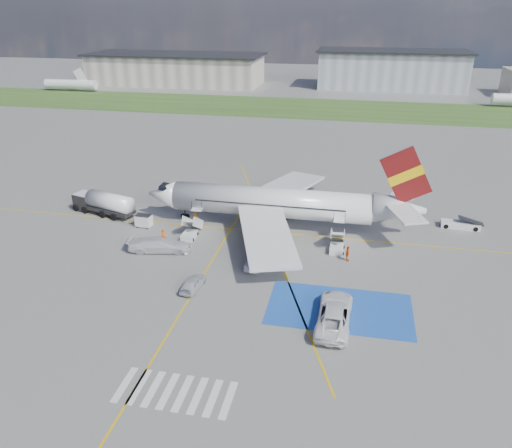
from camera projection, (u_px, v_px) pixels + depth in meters
The scene contains 22 objects.
ground at pixel (248, 278), 54.10m from camera, with size 400.00×400.00×0.00m, color #60605E.
grass_strip at pixel (321, 109), 139.00m from camera, with size 400.00×30.00×0.01m, color #2D4C1E.
taxiway_line_main at pixel (268, 232), 64.82m from camera, with size 120.00×0.20×0.01m, color gold.
taxiway_line_cross at pixel (172, 326), 46.08m from camera, with size 0.20×60.00×0.01m, color gold.
taxiway_line_diag at pixel (268, 232), 64.82m from camera, with size 0.20×60.00×0.01m, color gold.
staging_box at pixel (339, 309), 48.69m from camera, with size 14.00×8.00×0.01m, color #1B49A5.
crosswalk at pixel (175, 392), 38.34m from camera, with size 9.00×4.00×0.01m.
terminal_west at pixel (176, 69), 178.32m from camera, with size 60.00×22.00×10.00m, color gray.
terminal_centre at pixel (391, 70), 168.63m from camera, with size 48.00×18.00×12.00m, color gray.
airliner at pixel (283, 203), 64.95m from camera, with size 36.81×32.95×11.92m.
airstairs_fwd at pixel (190, 232), 63.37m from camera, with size 1.90×5.20×3.60m.
airstairs_aft at pixel (337, 245), 59.98m from camera, with size 1.90×5.20×3.60m.
fuel_tanker at pixel (104, 205), 69.83m from camera, with size 9.89×5.13×3.27m.
gpu_cart at pixel (144, 221), 66.08m from camera, with size 2.17×1.49×1.73m.
belt_loader at pixel (461, 225), 65.97m from camera, with size 5.33×2.17×1.58m.
car_silver_a at pixel (193, 283), 51.81m from camera, with size 1.65×4.11×1.40m, color #AFB0B6.
car_silver_b at pixel (257, 261), 56.13m from camera, with size 1.49×4.29×1.41m, color #ADB0B4.
van_white_a at pixel (335, 311), 46.19m from camera, with size 3.05×6.61×2.48m, color white.
van_white_b at pixel (160, 243), 59.45m from camera, with size 2.30×5.66×2.22m, color silver.
crew_fwd at pixel (164, 237), 61.50m from camera, with size 0.68×0.44×1.85m, color #F1580C.
crew_nose at pixel (195, 220), 66.09m from camera, with size 0.95×0.74×1.96m, color orange.
crew_aft at pixel (348, 254), 57.34m from camera, with size 1.09×0.45×1.86m, color #EA550C.
Camera 1 is at (10.24, -45.82, 27.52)m, focal length 35.00 mm.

